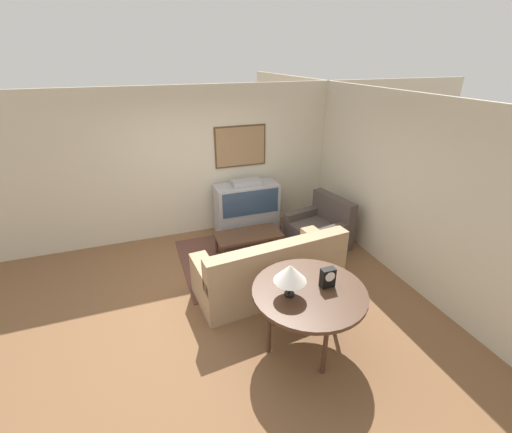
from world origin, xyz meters
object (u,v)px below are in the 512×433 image
(couch, at_px, (270,272))
(armchair, at_px, (320,230))
(coffee_table, at_px, (248,236))
(console_table, at_px, (309,295))
(tv, at_px, (247,208))
(mantel_clock, at_px, (328,278))
(table_lamp, at_px, (290,273))

(couch, xyz_separation_m, armchair, (1.35, 0.96, -0.05))
(coffee_table, relative_size, console_table, 0.88)
(tv, relative_size, couch, 0.55)
(armchair, distance_m, console_table, 2.51)
(mantel_clock, bearing_deg, armchair, 61.52)
(tv, height_order, armchair, tv)
(console_table, relative_size, mantel_clock, 5.54)
(armchair, bearing_deg, tv, -142.50)
(couch, distance_m, mantel_clock, 1.28)
(couch, xyz_separation_m, coffee_table, (0.03, 1.06, 0.03))
(tv, relative_size, mantel_clock, 5.18)
(table_lamp, distance_m, mantel_clock, 0.49)
(armchair, relative_size, coffee_table, 0.99)
(armchair, relative_size, table_lamp, 2.88)
(tv, bearing_deg, coffee_table, -106.80)
(tv, distance_m, coffee_table, 0.88)
(coffee_table, bearing_deg, armchair, -4.62)
(table_lamp, height_order, mantel_clock, table_lamp)
(armchair, height_order, console_table, armchair)
(tv, bearing_deg, table_lamp, -99.81)
(tv, distance_m, console_table, 3.03)
(mantel_clock, bearing_deg, couch, 101.34)
(table_lamp, bearing_deg, couch, 78.00)
(tv, xyz_separation_m, console_table, (-0.28, -3.01, 0.26))
(tv, bearing_deg, mantel_clock, -91.14)
(tv, bearing_deg, armchair, -41.36)
(coffee_table, xyz_separation_m, mantel_clock, (0.19, -2.18, 0.57))
(couch, height_order, mantel_clock, mantel_clock)
(coffee_table, height_order, table_lamp, table_lamp)
(coffee_table, bearing_deg, couch, -91.75)
(tv, distance_m, couch, 1.92)
(armchair, bearing_deg, coffee_table, -105.76)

